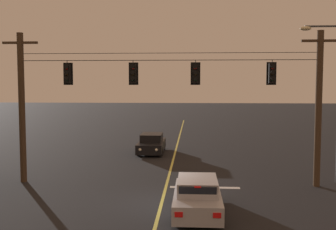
% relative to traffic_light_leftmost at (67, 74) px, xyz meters
% --- Properties ---
extents(ground_plane, '(180.00, 180.00, 0.00)m').
position_rel_traffic_light_leftmost_xyz_m(ground_plane, '(5.01, -3.28, -5.55)').
color(ground_plane, black).
extents(lane_centre_stripe, '(0.14, 60.00, 0.01)m').
position_rel_traffic_light_leftmost_xyz_m(lane_centre_stripe, '(5.01, 6.02, -5.55)').
color(lane_centre_stripe, '#D1C64C').
rests_on(lane_centre_stripe, ground).
extents(stop_bar_paint, '(3.40, 0.36, 0.01)m').
position_rel_traffic_light_leftmost_xyz_m(stop_bar_paint, '(6.91, -0.58, -5.55)').
color(stop_bar_paint, silver).
rests_on(stop_bar_paint, ground).
extents(signal_span_assembly, '(16.61, 0.32, 7.61)m').
position_rel_traffic_light_leftmost_xyz_m(signal_span_assembly, '(5.01, 0.02, -1.60)').
color(signal_span_assembly, '#423021').
rests_on(signal_span_assembly, ground).
extents(traffic_light_leftmost, '(0.48, 0.41, 1.22)m').
position_rel_traffic_light_leftmost_xyz_m(traffic_light_leftmost, '(0.00, 0.00, 0.00)').
color(traffic_light_leftmost, black).
extents(traffic_light_left_inner, '(0.48, 0.41, 1.22)m').
position_rel_traffic_light_leftmost_xyz_m(traffic_light_left_inner, '(3.33, 0.00, 0.00)').
color(traffic_light_left_inner, black).
extents(traffic_light_centre, '(0.48, 0.41, 1.22)m').
position_rel_traffic_light_leftmost_xyz_m(traffic_light_centre, '(6.43, 0.00, 0.00)').
color(traffic_light_centre, black).
extents(traffic_light_right_inner, '(0.48, 0.41, 1.22)m').
position_rel_traffic_light_leftmost_xyz_m(traffic_light_right_inner, '(10.15, 0.00, 0.00)').
color(traffic_light_right_inner, black).
extents(car_waiting_near_lane, '(1.80, 4.33, 1.39)m').
position_rel_traffic_light_leftmost_xyz_m(car_waiting_near_lane, '(6.50, -4.47, -4.90)').
color(car_waiting_near_lane, '#A5A5AD').
rests_on(car_waiting_near_lane, ground).
extents(car_oncoming_lead, '(1.80, 4.42, 1.39)m').
position_rel_traffic_light_leftmost_xyz_m(car_oncoming_lead, '(3.28, 9.24, -4.90)').
color(car_oncoming_lead, black).
rests_on(car_oncoming_lead, ground).
extents(street_lamp_corner, '(2.11, 0.30, 8.03)m').
position_rel_traffic_light_leftmost_xyz_m(street_lamp_corner, '(13.37, 0.85, -0.73)').
color(street_lamp_corner, '#4C4F54').
rests_on(street_lamp_corner, ground).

